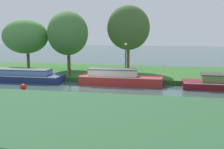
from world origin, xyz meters
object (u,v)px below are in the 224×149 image
red_narrowboat (119,78)px  willow_tree_right (128,28)px  willow_tree_left (25,36)px  lamp_post (126,56)px  mooring_post_near (70,72)px  willow_tree_centre (68,33)px  channel_buoy (23,87)px  navy_barge (16,76)px  maroon_cruiser (214,83)px

red_narrowboat → willow_tree_right: willow_tree_right is taller
willow_tree_left → lamp_post: bearing=-14.7°
lamp_post → mooring_post_near: lamp_post is taller
lamp_post → red_narrowboat: bearing=-96.8°
red_narrowboat → willow_tree_centre: willow_tree_centre is taller
willow_tree_left → mooring_post_near: bearing=-29.7°
willow_tree_centre → channel_buoy: size_ratio=12.74×
willow_tree_left → willow_tree_centre: (4.79, 0.38, 0.36)m
willow_tree_right → navy_barge: bearing=-148.0°
navy_barge → lamp_post: lamp_post is taller
navy_barge → lamp_post: bearing=11.8°
navy_barge → red_narrowboat: (9.74, 0.00, 0.07)m
lamp_post → channel_buoy: size_ratio=6.33×
mooring_post_near → willow_tree_right: bearing=42.8°
willow_tree_centre → lamp_post: willow_tree_centre is taller
willow_tree_right → channel_buoy: bearing=-125.9°
mooring_post_near → navy_barge: bearing=-162.4°
red_narrowboat → willow_tree_right: (-0.09, 6.03, 4.33)m
willow_tree_left → willow_tree_centre: bearing=4.5°
navy_barge → willow_tree_right: size_ratio=1.32×
lamp_post → maroon_cruiser: bearing=-15.4°
maroon_cruiser → willow_tree_left: 20.17m
navy_barge → lamp_post: size_ratio=2.87×
mooring_post_near → channel_buoy: size_ratio=1.58×
willow_tree_right → lamp_post: 4.71m
willow_tree_centre → mooring_post_near: size_ratio=8.05×
willow_tree_centre → channel_buoy: (-0.53, -9.11, -4.10)m
maroon_cruiser → channel_buoy: 15.37m
red_narrowboat → willow_tree_centre: 9.34m
navy_barge → willow_tree_right: (9.65, 6.03, 4.40)m
red_narrowboat → maroon_cruiser: size_ratio=1.52×
maroon_cruiser → willow_tree_right: 10.92m
willow_tree_centre → lamp_post: bearing=-26.7°
willow_tree_centre → lamp_post: size_ratio=2.01×
maroon_cruiser → willow_tree_centre: 15.89m
lamp_post → willow_tree_centre: bearing=153.3°
mooring_post_near → willow_tree_centre: bearing=111.4°
willow_tree_left → willow_tree_centre: 4.82m
navy_barge → lamp_post: 10.37m
mooring_post_near → red_narrowboat: bearing=-16.8°
willow_tree_right → willow_tree_centre: bearing=-175.3°
red_narrowboat → willow_tree_centre: size_ratio=1.13×
red_narrowboat → maroon_cruiser: bearing=0.0°
red_narrowboat → willow_tree_centre: bearing=140.0°
maroon_cruiser → lamp_post: bearing=164.6°
red_narrowboat → mooring_post_near: bearing=163.2°
navy_barge → mooring_post_near: mooring_post_near is taller
navy_barge → willow_tree_left: bearing=107.3°
willow_tree_centre → maroon_cruiser: bearing=-20.9°
navy_barge → willow_tree_left: size_ratio=1.65×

